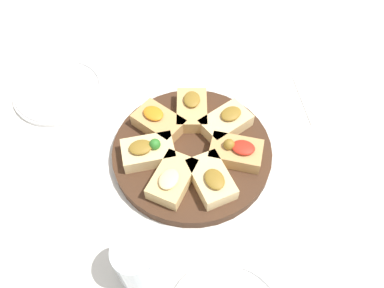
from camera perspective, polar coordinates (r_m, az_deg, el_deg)
name	(u,v)px	position (r m, az deg, el deg)	size (l,w,h in m)	color
ground_plane	(192,155)	(0.79, 0.00, -1.65)	(3.00, 3.00, 0.00)	silver
serving_board	(192,152)	(0.78, 0.00, -1.17)	(0.33, 0.33, 0.02)	#422819
focaccia_slice_0	(158,122)	(0.79, -5.16, 3.39)	(0.11, 0.12, 0.04)	tan
focaccia_slice_1	(148,151)	(0.75, -6.72, -1.10)	(0.09, 0.12, 0.05)	#E5C689
focaccia_slice_2	(172,179)	(0.71, -3.04, -5.35)	(0.12, 0.09, 0.04)	#DBB775
focaccia_slice_3	(211,179)	(0.71, 2.97, -5.38)	(0.12, 0.11, 0.04)	#E5C689
focaccia_slice_4	(236,152)	(0.75, 6.71, -1.16)	(0.08, 0.11, 0.05)	tan
focaccia_slice_5	(226,122)	(0.79, 5.21, 3.34)	(0.12, 0.12, 0.04)	#E5C689
focaccia_slice_6	(192,109)	(0.81, -0.02, 5.31)	(0.11, 0.07, 0.04)	tan
plate_right	(59,90)	(0.95, -19.60, 7.72)	(0.21, 0.21, 0.02)	white
water_glass	(137,262)	(0.64, -8.38, -17.41)	(0.07, 0.07, 0.11)	silver
napkin_stack	(328,98)	(0.94, 19.98, 6.64)	(0.15, 0.13, 0.00)	white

